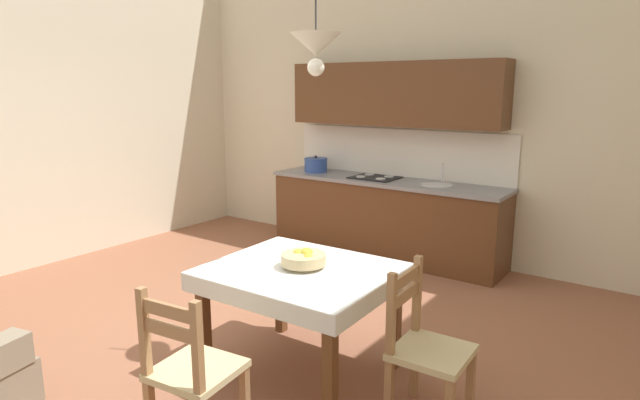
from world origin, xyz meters
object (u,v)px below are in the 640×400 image
at_px(kitchen_cabinetry, 387,183).
at_px(dining_chair_camera_side, 191,372).
at_px(fruit_bowl, 304,259).
at_px(dining_table, 301,287).
at_px(pendant_lamp, 316,46).
at_px(dining_chair_window_side, 425,348).

bearing_deg(kitchen_cabinetry, dining_chair_camera_side, -77.46).
xyz_separation_m(kitchen_cabinetry, fruit_bowl, (0.81, -2.63, -0.04)).
relative_size(kitchen_cabinetry, dining_table, 2.29).
bearing_deg(dining_table, fruit_bowl, 68.13).
bearing_deg(dining_chair_camera_side, pendant_lamp, 88.41).
xyz_separation_m(dining_chair_camera_side, fruit_bowl, (0.01, 0.97, 0.37)).
relative_size(dining_chair_window_side, pendant_lamp, 1.16).
xyz_separation_m(dining_table, fruit_bowl, (0.01, 0.02, 0.19)).
bearing_deg(fruit_bowl, dining_chair_window_side, -0.58).
height_order(kitchen_cabinetry, pendant_lamp, pendant_lamp).
height_order(dining_chair_camera_side, fruit_bowl, dining_chair_camera_side).
distance_m(dining_chair_window_side, fruit_bowl, 0.97).
bearing_deg(kitchen_cabinetry, fruit_bowl, -72.79).
bearing_deg(dining_chair_window_side, fruit_bowl, 179.42).
distance_m(dining_table, pendant_lamp, 1.57).
distance_m(dining_chair_camera_side, fruit_bowl, 1.04).
bearing_deg(dining_chair_window_side, kitchen_cabinetry, 122.92).
bearing_deg(dining_chair_camera_side, kitchen_cabinetry, 102.54).
height_order(dining_table, dining_chair_camera_side, dining_chair_camera_side).
relative_size(dining_table, pendant_lamp, 1.51).
xyz_separation_m(dining_chair_window_side, pendant_lamp, (-0.88, 0.13, 1.74)).
bearing_deg(dining_chair_window_side, pendant_lamp, 171.81).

